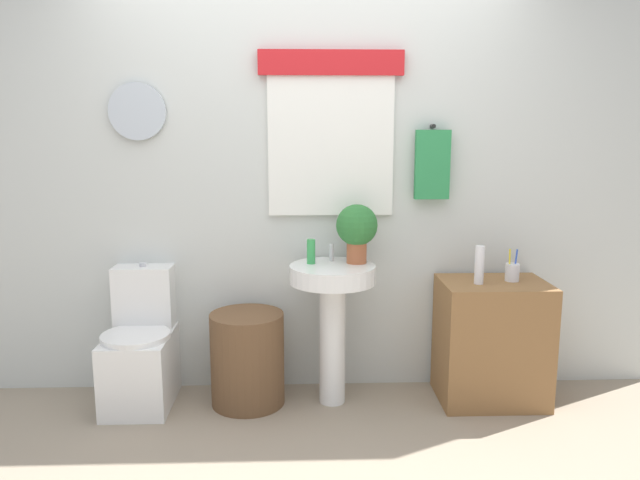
{
  "coord_description": "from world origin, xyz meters",
  "views": [
    {
      "loc": [
        -0.03,
        -2.47,
        1.56
      ],
      "look_at": [
        0.08,
        0.8,
        0.97
      ],
      "focal_mm": 34.05,
      "sensor_mm": 36.0,
      "label": 1
    }
  ],
  "objects": [
    {
      "name": "back_wall",
      "position": [
        0.0,
        1.15,
        1.31
      ],
      "size": [
        4.4,
        0.18,
        2.6
      ],
      "color": "silver",
      "rests_on": "ground_plane"
    },
    {
      "name": "toilet",
      "position": [
        -0.95,
        0.88,
        0.3
      ],
      "size": [
        0.38,
        0.51,
        0.8
      ],
      "color": "white",
      "rests_on": "ground_plane"
    },
    {
      "name": "laundry_hamper",
      "position": [
        -0.34,
        0.85,
        0.27
      ],
      "size": [
        0.42,
        0.42,
        0.54
      ],
      "primitive_type": "cylinder",
      "color": "brown",
      "rests_on": "ground_plane"
    },
    {
      "name": "pedestal_sink",
      "position": [
        0.15,
        0.85,
        0.6
      ],
      "size": [
        0.48,
        0.48,
        0.81
      ],
      "color": "white",
      "rests_on": "ground_plane"
    },
    {
      "name": "faucet",
      "position": [
        0.15,
        0.97,
        0.86
      ],
      "size": [
        0.03,
        0.03,
        0.1
      ],
      "primitive_type": "cylinder",
      "color": "silver",
      "rests_on": "pedestal_sink"
    },
    {
      "name": "wooden_cabinet",
      "position": [
        1.08,
        0.85,
        0.36
      ],
      "size": [
        0.6,
        0.44,
        0.71
      ],
      "primitive_type": "cube",
      "color": "olive",
      "rests_on": "ground_plane"
    },
    {
      "name": "soap_bottle",
      "position": [
        0.03,
        0.9,
        0.88
      ],
      "size": [
        0.05,
        0.05,
        0.14
      ],
      "primitive_type": "cylinder",
      "color": "green",
      "rests_on": "pedestal_sink"
    },
    {
      "name": "potted_plant",
      "position": [
        0.29,
        0.91,
        1.02
      ],
      "size": [
        0.24,
        0.24,
        0.34
      ],
      "color": "#AD5B38",
      "rests_on": "pedestal_sink"
    },
    {
      "name": "lotion_bottle",
      "position": [
        0.97,
        0.81,
        0.82
      ],
      "size": [
        0.05,
        0.05,
        0.22
      ],
      "primitive_type": "cylinder",
      "color": "white",
      "rests_on": "wooden_cabinet"
    },
    {
      "name": "toothbrush_cup",
      "position": [
        1.18,
        0.87,
        0.76
      ],
      "size": [
        0.08,
        0.08,
        0.19
      ],
      "color": "silver",
      "rests_on": "wooden_cabinet"
    }
  ]
}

